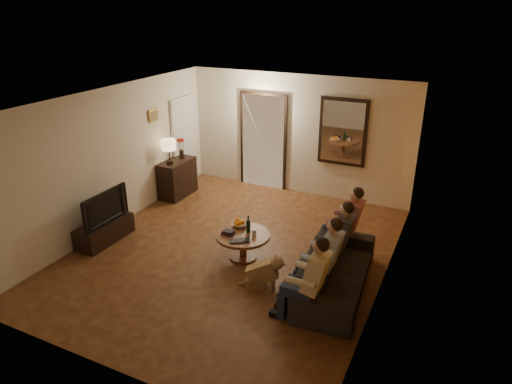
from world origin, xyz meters
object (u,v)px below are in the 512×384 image
at_px(tv, 101,207).
at_px(person_b, 325,262).
at_px(tv_stand, 105,231).
at_px(table_lamp, 169,152).
at_px(person_c, 337,243).
at_px(bowl, 239,225).
at_px(dog, 262,271).
at_px(wine_bottle, 248,224).
at_px(laptop, 240,242).
at_px(person_d, 347,226).
at_px(sofa, 337,270).
at_px(dresser, 177,178).
at_px(person_a, 311,284).
at_px(coffee_table, 243,246).

distance_m(tv, person_b, 4.05).
bearing_deg(tv_stand, tv, 0.00).
bearing_deg(table_lamp, person_c, -19.38).
bearing_deg(bowl, dog, -46.06).
xyz_separation_m(wine_bottle, laptop, (0.05, -0.38, -0.14)).
bearing_deg(bowl, person_d, 15.96).
distance_m(tv, sofa, 4.18).
xyz_separation_m(dresser, table_lamp, (0.00, -0.22, 0.67)).
bearing_deg(bowl, person_a, -37.15).
xyz_separation_m(person_a, dog, (-0.90, 0.45, -0.32)).
xyz_separation_m(person_b, bowl, (-1.72, 0.71, -0.12)).
relative_size(dresser, tv_stand, 0.83).
xyz_separation_m(person_d, laptop, (-1.44, -0.99, -0.14)).
xyz_separation_m(tv_stand, coffee_table, (2.51, 0.53, 0.04)).
height_order(person_d, laptop, person_d).
bearing_deg(dresser, laptop, -38.03).
bearing_deg(bowl, coffee_table, -50.71).
height_order(person_c, person_d, same).
height_order(tv_stand, bowl, bowl).
xyz_separation_m(dresser, tv_stand, (0.00, -2.29, -0.22)).
height_order(person_a, person_c, same).
relative_size(person_d, coffee_table, 1.33).
relative_size(table_lamp, person_b, 0.45).
bearing_deg(tv_stand, table_lamp, 90.00).
xyz_separation_m(person_c, bowl, (-1.72, 0.11, -0.12)).
bearing_deg(wine_bottle, dog, -51.08).
xyz_separation_m(sofa, person_d, (-0.10, 0.90, 0.28)).
bearing_deg(laptop, table_lamp, 107.71).
height_order(table_lamp, sofa, table_lamp).
height_order(person_a, coffee_table, person_a).
xyz_separation_m(tv_stand, wine_bottle, (2.56, 0.63, 0.42)).
bearing_deg(person_a, table_lamp, 147.06).
distance_m(person_d, wine_bottle, 1.62).
xyz_separation_m(table_lamp, coffee_table, (2.51, -1.54, -0.85)).
bearing_deg(person_d, person_c, -90.00).
relative_size(bowl, wine_bottle, 0.84).
xyz_separation_m(dresser, tv, (0.00, -2.29, 0.26)).
distance_m(dresser, coffee_table, 3.07).
distance_m(person_c, coffee_table, 1.59).
xyz_separation_m(person_d, coffee_table, (-1.54, -0.71, -0.38)).
xyz_separation_m(tv, person_a, (4.05, -0.56, -0.06)).
bearing_deg(coffee_table, dresser, 144.95).
bearing_deg(tv_stand, person_c, 8.98).
relative_size(person_a, person_b, 1.00).
xyz_separation_m(bowl, laptop, (0.28, -0.50, -0.02)).
relative_size(table_lamp, person_d, 0.45).
height_order(table_lamp, person_c, table_lamp).
bearing_deg(wine_bottle, person_d, 22.31).
xyz_separation_m(table_lamp, sofa, (4.15, -1.73, -0.76)).
xyz_separation_m(dog, wine_bottle, (-0.59, 0.73, 0.32)).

